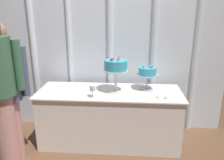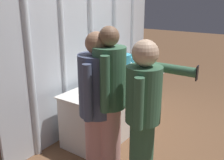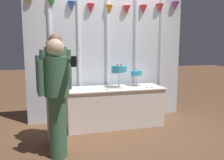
{
  "view_description": "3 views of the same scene",
  "coord_description": "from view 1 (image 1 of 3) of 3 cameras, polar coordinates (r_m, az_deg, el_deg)",
  "views": [
    {
      "loc": [
        0.23,
        -2.58,
        1.73
      ],
      "look_at": [
        0.04,
        0.05,
        0.9
      ],
      "focal_mm": 35.93,
      "sensor_mm": 36.0,
      "label": 1
    },
    {
      "loc": [
        -3.0,
        -1.92,
        1.92
      ],
      "look_at": [
        -0.05,
        0.15,
        0.78
      ],
      "focal_mm": 41.96,
      "sensor_mm": 36.0,
      "label": 2
    },
    {
      "loc": [
        -1.13,
        -3.87,
        1.48
      ],
      "look_at": [
        -0.03,
        0.18,
        0.86
      ],
      "focal_mm": 35.8,
      "sensor_mm": 36.0,
      "label": 3
    }
  ],
  "objects": [
    {
      "name": "wine_glass",
      "position": [
        2.64,
        -4.98,
        -2.2
      ],
      "size": [
        0.07,
        0.07,
        0.15
      ],
      "color": "silver",
      "rests_on": "cake_table"
    },
    {
      "name": "cake_table",
      "position": [
        3.01,
        -0.63,
        -9.37
      ],
      "size": [
        1.84,
        0.67,
        0.73
      ],
      "color": "white",
      "rests_on": "ground_plane"
    },
    {
      "name": "cake_display_nearright",
      "position": [
        2.89,
        8.98,
        1.91
      ],
      "size": [
        0.28,
        0.28,
        0.33
      ],
      "color": "#B2B2B7",
      "rests_on": "cake_table"
    },
    {
      "name": "guest_man_pink_jacket",
      "position": [
        2.68,
        -25.71,
        -2.84
      ],
      "size": [
        0.52,
        0.46,
        1.62
      ],
      "color": "#D6938E",
      "rests_on": "ground_plane"
    },
    {
      "name": "cake_display_nearleft",
      "position": [
        2.75,
        0.98,
        3.49
      ],
      "size": [
        0.31,
        0.31,
        0.46
      ],
      "color": "silver",
      "rests_on": "cake_table"
    },
    {
      "name": "tealight_far_left",
      "position": [
        2.71,
        11.56,
        -4.29
      ],
      "size": [
        0.04,
        0.04,
        0.03
      ],
      "color": "beige",
      "rests_on": "cake_table"
    },
    {
      "name": "tealight_near_left",
      "position": [
        2.71,
        13.5,
        -4.4
      ],
      "size": [
        0.05,
        0.05,
        0.03
      ],
      "color": "beige",
      "rests_on": "cake_table"
    },
    {
      "name": "guest_man_dark_suit",
      "position": [
        2.55,
        -26.57,
        -2.78
      ],
      "size": [
        0.45,
        0.43,
        1.68
      ],
      "color": "#D6938E",
      "rests_on": "ground_plane"
    },
    {
      "name": "draped_curtain",
      "position": [
        3.16,
        0.1,
        12.29
      ],
      "size": [
        3.23,
        0.16,
        2.74
      ],
      "color": "silver",
      "rests_on": "ground_plane"
    },
    {
      "name": "ground_plane",
      "position": [
        3.11,
        -0.77,
        -16.21
      ],
      "size": [
        24.0,
        24.0,
        0.0
      ],
      "primitive_type": "plane",
      "color": "brown"
    }
  ]
}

